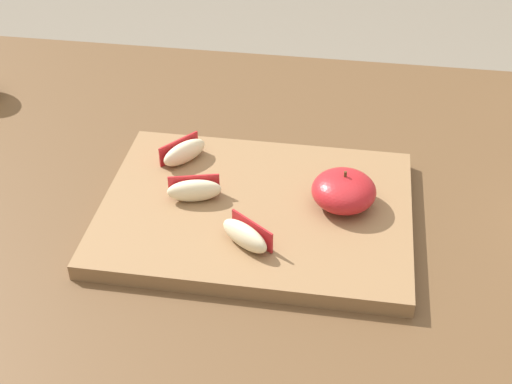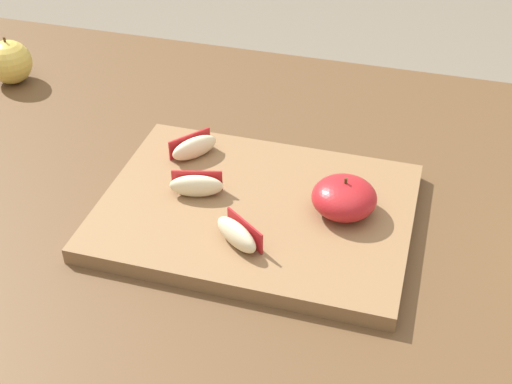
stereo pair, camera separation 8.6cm
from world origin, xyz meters
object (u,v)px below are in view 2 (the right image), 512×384
Objects in this scene: apple_wedge_middle at (196,185)px; cutting_board at (256,211)px; apple_wedge_back at (194,147)px; whole_apple_golden at (10,62)px; apple_wedge_left at (237,234)px; apple_half_skin_up at (344,198)px.

cutting_board is at bearing 1.08° from apple_wedge_middle.
apple_wedge_back is 0.41m from whole_apple_golden.
apple_wedge_middle is at bearing -29.62° from whole_apple_golden.
apple_wedge_back and apple_wedge_middle have the same top height.
apple_wedge_left is (0.11, -0.16, 0.00)m from apple_wedge_back.
apple_half_skin_up is 0.14m from apple_wedge_left.
apple_half_skin_up is 1.12× the size of apple_wedge_middle.
cutting_board is 0.08m from apple_wedge_left.
cutting_board is 0.11m from apple_half_skin_up.
apple_wedge_back is 0.99× the size of apple_wedge_left.
cutting_board is 5.40× the size of apple_wedge_middle.
cutting_board is at bearing 89.61° from apple_wedge_left.
cutting_board is 4.82× the size of apple_half_skin_up.
apple_half_skin_up is at bearing 5.45° from apple_wedge_middle.
apple_wedge_middle and apple_wedge_left have the same top height.
whole_apple_golden reaches higher than apple_wedge_middle.
whole_apple_golden is at bearing 147.69° from apple_wedge_left.
apple_wedge_middle is (-0.18, -0.02, -0.01)m from apple_half_skin_up.
apple_half_skin_up is (0.11, 0.02, 0.03)m from cutting_board.
apple_half_skin_up is 0.63m from whole_apple_golden.
apple_wedge_middle is 1.05× the size of apple_wedge_left.
apple_wedge_middle reaches higher than cutting_board.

